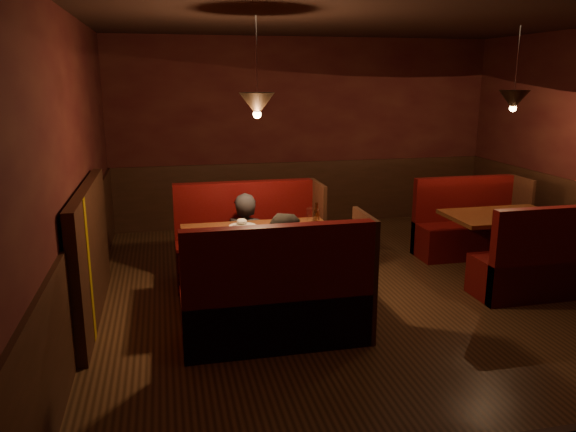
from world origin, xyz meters
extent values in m
cube|color=#3A2515|center=(0.00, 0.00, -0.01)|extent=(6.00, 7.00, 0.01)
cube|color=black|center=(0.00, 0.00, 2.90)|extent=(6.00, 7.00, 0.01)
cube|color=#340B0E|center=(0.00, 3.50, 1.45)|extent=(6.00, 0.01, 2.90)
cube|color=#340B0E|center=(-3.00, 0.00, 1.45)|extent=(0.01, 7.00, 2.90)
cube|color=black|center=(0.00, 3.48, 0.50)|extent=(6.00, 0.04, 1.00)
cube|color=black|center=(-2.98, 0.00, 0.50)|extent=(0.04, 7.00, 1.00)
cube|color=black|center=(-2.92, 0.40, 0.65)|extent=(0.10, 2.20, 1.30)
cube|color=#AE8C0F|center=(-2.87, -0.15, 0.65)|extent=(0.01, 0.12, 1.30)
cylinder|color=#333333|center=(-1.30, 0.24, 2.45)|extent=(0.01, 0.01, 0.80)
cone|color=black|center=(-1.30, 0.24, 2.05)|extent=(0.34, 0.34, 0.22)
sphere|color=#FFBF72|center=(-1.30, 0.24, 1.96)|extent=(0.08, 0.08, 0.08)
cylinder|color=#333333|center=(1.69, 0.64, 2.45)|extent=(0.01, 0.01, 0.80)
cone|color=black|center=(1.69, 0.64, 2.05)|extent=(0.34, 0.34, 0.22)
sphere|color=#FFBF72|center=(1.69, 0.64, 1.96)|extent=(0.08, 0.08, 0.08)
cube|color=#572A17|center=(-1.30, 0.24, 0.78)|extent=(1.51, 0.92, 0.05)
cylinder|color=black|center=(-1.30, 0.24, 0.38)|extent=(0.15, 0.15, 0.75)
cylinder|color=black|center=(-1.30, 0.24, 0.02)|extent=(0.60, 0.60, 0.04)
cylinder|color=silver|center=(-1.25, 0.10, 0.82)|extent=(0.30, 0.30, 0.02)
cube|color=black|center=(-1.27, 0.11, 0.85)|extent=(0.10, 0.09, 0.04)
ellipsoid|color=silver|center=(-1.29, 0.09, 0.86)|extent=(0.08, 0.08, 0.06)
cube|color=tan|center=(-1.23, -0.01, 0.84)|extent=(0.08, 0.05, 0.03)
cylinder|color=silver|center=(-1.31, -0.01, 0.83)|extent=(0.12, 0.08, 0.01)
cylinder|color=silver|center=(-1.43, 0.44, 0.82)|extent=(0.28, 0.28, 0.02)
ellipsoid|color=beige|center=(-1.43, 0.50, 0.85)|extent=(0.11, 0.11, 0.06)
cube|color=silver|center=(-1.43, 0.40, 0.83)|extent=(0.21, 0.06, 0.00)
cylinder|color=white|center=(-1.01, 0.30, 0.85)|extent=(0.06, 0.06, 0.09)
cylinder|color=white|center=(-0.71, 0.44, 0.89)|extent=(0.08, 0.08, 0.16)
cylinder|color=white|center=(-0.77, 0.03, 0.89)|extent=(0.08, 0.08, 0.16)
cylinder|color=#47230F|center=(-0.68, 0.31, 0.89)|extent=(0.06, 0.06, 0.17)
cylinder|color=#47230F|center=(-0.68, 0.31, 1.02)|extent=(0.03, 0.03, 0.08)
ellipsoid|color=white|center=(-0.93, 0.10, 0.83)|extent=(0.12, 0.12, 0.05)
cube|color=#4A0805|center=(-1.30, 1.02, 0.24)|extent=(1.62, 0.59, 0.48)
cube|color=#4A0805|center=(-1.30, 1.25, 0.57)|extent=(1.62, 0.13, 1.13)
cube|color=black|center=(-0.47, 1.02, 0.57)|extent=(0.04, 0.59, 1.13)
cube|color=#4A0805|center=(-1.30, -0.55, 0.24)|extent=(1.62, 0.59, 0.48)
cube|color=#4A0805|center=(-1.30, -0.78, 0.57)|extent=(1.62, 0.13, 1.13)
cube|color=black|center=(-0.47, -0.55, 0.57)|extent=(0.04, 0.59, 1.13)
cube|color=#572A17|center=(1.69, 0.64, 0.71)|extent=(1.30, 0.83, 0.05)
cylinder|color=black|center=(1.69, 0.64, 0.34)|extent=(0.14, 0.14, 0.68)
cylinder|color=black|center=(1.69, 0.64, 0.02)|extent=(0.55, 0.55, 0.04)
cube|color=#4A0805|center=(1.69, 1.34, 0.22)|extent=(1.39, 0.54, 0.44)
cube|color=#4A0805|center=(1.69, 1.55, 0.51)|extent=(1.39, 0.12, 1.02)
cube|color=black|center=(2.41, 1.34, 0.51)|extent=(0.04, 0.54, 1.02)
cube|color=#4A0805|center=(1.69, -0.07, 0.22)|extent=(1.39, 0.54, 0.44)
cube|color=#4A0805|center=(1.69, -0.28, 0.51)|extent=(1.39, 0.12, 1.02)
imported|color=#2C2B30|center=(-1.33, 0.93, 0.71)|extent=(0.60, 0.50, 1.41)
imported|color=#3D3932|center=(-1.12, -0.35, 0.73)|extent=(0.78, 0.64, 1.46)
camera|label=1|loc=(-2.19, -5.08, 2.30)|focal=35.00mm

